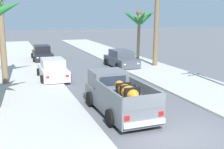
% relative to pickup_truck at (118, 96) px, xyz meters
% --- Properties ---
extents(ground_plane, '(160.00, 160.00, 0.00)m').
position_rel_pickup_truck_xyz_m(ground_plane, '(1.32, -3.37, -0.81)').
color(ground_plane, slate).
extents(sidewalk_left, '(4.63, 60.00, 0.12)m').
position_rel_pickup_truck_xyz_m(sidewalk_left, '(-3.79, 8.63, -0.75)').
color(sidewalk_left, beige).
rests_on(sidewalk_left, ground).
extents(sidewalk_right, '(4.63, 60.00, 0.12)m').
position_rel_pickup_truck_xyz_m(sidewalk_right, '(6.44, 8.63, -0.75)').
color(sidewalk_right, beige).
rests_on(sidewalk_right, ground).
extents(curb_left, '(0.16, 60.00, 0.10)m').
position_rel_pickup_truck_xyz_m(curb_left, '(-2.88, 8.63, -0.76)').
color(curb_left, silver).
rests_on(curb_left, ground).
extents(curb_right, '(0.16, 60.00, 0.10)m').
position_rel_pickup_truck_xyz_m(curb_right, '(5.53, 8.63, -0.76)').
color(curb_right, silver).
rests_on(curb_right, ground).
extents(pickup_truck, '(2.29, 5.25, 1.80)m').
position_rel_pickup_truck_xyz_m(pickup_truck, '(0.00, 0.00, 0.00)').
color(pickup_truck, slate).
rests_on(pickup_truck, ground).
extents(car_left_near, '(2.05, 4.27, 1.54)m').
position_rel_pickup_truck_xyz_m(car_left_near, '(-1.86, 8.20, -0.10)').
color(car_left_near, silver).
rests_on(car_left_near, ground).
extents(car_right_near, '(2.15, 4.31, 1.54)m').
position_rel_pickup_truck_xyz_m(car_right_near, '(4.60, 11.17, -0.10)').
color(car_right_near, '#474C56').
rests_on(car_right_near, ground).
extents(car_left_mid, '(2.08, 4.29, 1.54)m').
position_rel_pickup_truck_xyz_m(car_left_mid, '(-1.58, 17.36, -0.10)').
color(car_left_mid, black).
rests_on(car_left_mid, ground).
extents(palm_tree_right_fore, '(3.76, 3.95, 5.11)m').
position_rel_pickup_truck_xyz_m(palm_tree_right_fore, '(7.87, 14.64, 3.41)').
color(palm_tree_right_fore, '#846B4C').
rests_on(palm_tree_right_fore, ground).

